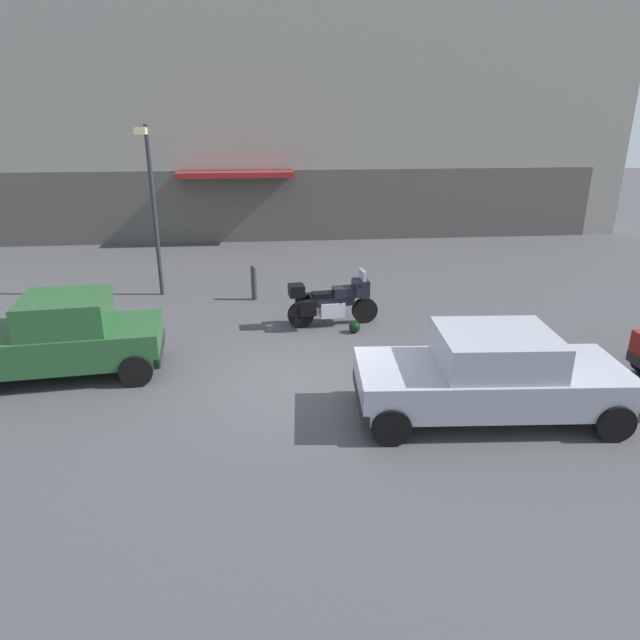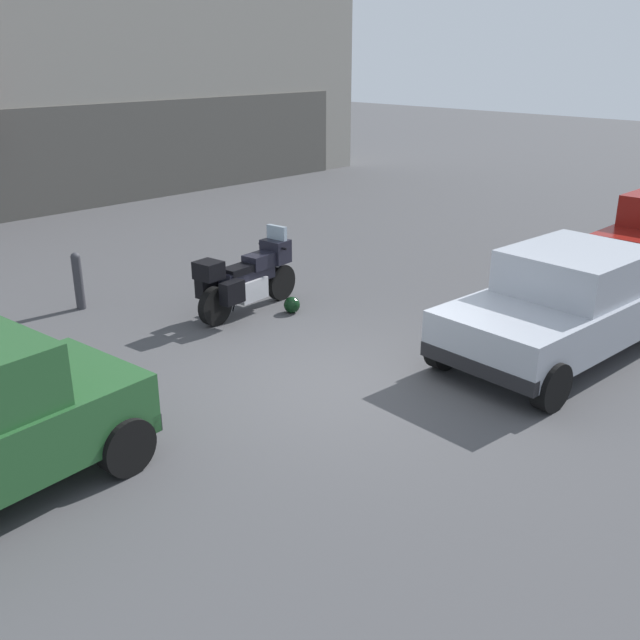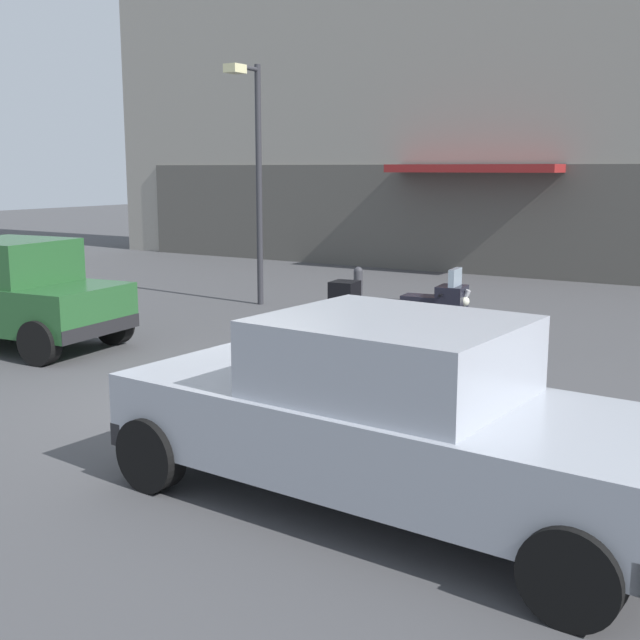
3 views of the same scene
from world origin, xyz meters
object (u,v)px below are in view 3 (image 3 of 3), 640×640
streetlamp_curbside (254,161)px  motorcycle (400,318)px  car_sedan_far (387,414)px  car_hatchback_near (6,294)px  bollard_curbside (358,293)px  helmet (415,363)px

streetlamp_curbside → motorcycle: bearing=-31.2°
motorcycle → car_sedan_far: (2.20, -4.67, 0.16)m
car_hatchback_near → car_sedan_far: car_hatchback_near is taller
bollard_curbside → car_sedan_far: bearing=-59.0°
car_sedan_far → streetlamp_curbside: bearing=135.9°
helmet → streetlamp_curbside: 6.65m
streetlamp_curbside → bollard_curbside: size_ratio=4.64×
motorcycle → streetlamp_curbside: bearing=142.1°
bollard_curbside → helmet: bearing=-48.7°
car_hatchback_near → streetlamp_curbside: size_ratio=0.86×
motorcycle → helmet: size_ratio=8.07×
helmet → car_hatchback_near: bearing=-164.2°
motorcycle → streetlamp_curbside: (-4.58, 2.77, 2.22)m
car_hatchback_near → helmet: bearing=-170.0°
motorcycle → car_sedan_far: 5.17m
helmet → bollard_curbside: bollard_curbside is taller
car_sedan_far → helmet: bearing=116.0°
helmet → bollard_curbside: size_ratio=0.28×
motorcycle → car_sedan_far: bearing=-71.5°
motorcycle → helmet: motorcycle is taller
car_hatchback_near → motorcycle: bearing=-163.6°
streetlamp_curbside → car_sedan_far: bearing=-47.7°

